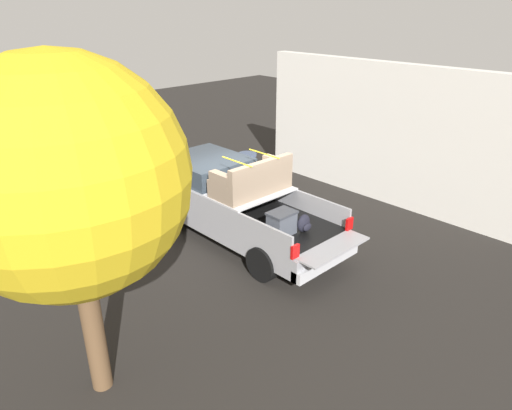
# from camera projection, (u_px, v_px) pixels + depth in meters

# --- Properties ---
(ground_plane) EXTENTS (40.00, 40.00, 0.00)m
(ground_plane) POSITION_uv_depth(u_px,v_px,m) (240.00, 238.00, 11.63)
(ground_plane) COLOR black
(pickup_truck) EXTENTS (6.05, 2.06, 2.23)m
(pickup_truck) POSITION_uv_depth(u_px,v_px,m) (229.00, 199.00, 11.48)
(pickup_truck) COLOR gray
(pickup_truck) RESTS_ON ground_plane
(building_facade) EXTENTS (8.19, 0.36, 3.97)m
(building_facade) POSITION_uv_depth(u_px,v_px,m) (383.00, 133.00, 13.29)
(building_facade) COLOR silver
(building_facade) RESTS_ON ground_plane
(tree_background) EXTENTS (3.16, 3.16, 5.01)m
(tree_background) POSITION_uv_depth(u_px,v_px,m) (67.00, 179.00, 5.80)
(tree_background) COLOR brown
(tree_background) RESTS_ON ground_plane
(trash_can) EXTENTS (0.60, 0.60, 0.98)m
(trash_can) POSITION_uv_depth(u_px,v_px,m) (247.00, 168.00, 15.05)
(trash_can) COLOR #3F4C66
(trash_can) RESTS_ON ground_plane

